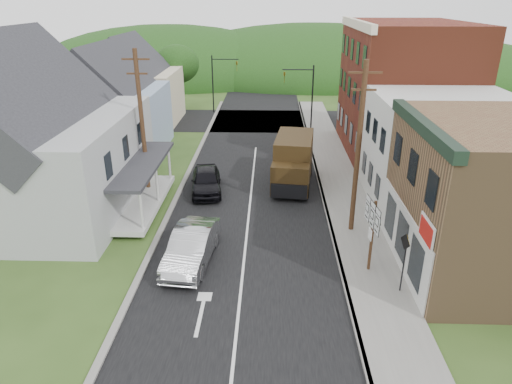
# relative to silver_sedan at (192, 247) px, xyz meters

# --- Properties ---
(ground) EXTENTS (120.00, 120.00, 0.00)m
(ground) POSITION_rel_silver_sedan_xyz_m (2.45, -0.13, -0.83)
(ground) COLOR #2D4719
(ground) RESTS_ON ground
(road) EXTENTS (9.00, 90.00, 0.02)m
(road) POSITION_rel_silver_sedan_xyz_m (2.45, 9.87, -0.83)
(road) COLOR black
(road) RESTS_ON ground
(cross_road) EXTENTS (60.00, 9.00, 0.02)m
(cross_road) POSITION_rel_silver_sedan_xyz_m (2.45, 26.87, -0.83)
(cross_road) COLOR black
(cross_road) RESTS_ON ground
(sidewalk_right) EXTENTS (2.80, 55.00, 0.15)m
(sidewalk_right) POSITION_rel_silver_sedan_xyz_m (8.35, 7.87, -0.76)
(sidewalk_right) COLOR slate
(sidewalk_right) RESTS_ON ground
(curb_right) EXTENTS (0.20, 55.00, 0.15)m
(curb_right) POSITION_rel_silver_sedan_xyz_m (7.00, 7.87, -0.76)
(curb_right) COLOR slate
(curb_right) RESTS_ON ground
(curb_left) EXTENTS (0.30, 55.00, 0.12)m
(curb_left) POSITION_rel_silver_sedan_xyz_m (-2.20, 7.87, -0.77)
(curb_left) COLOR slate
(curb_left) RESTS_ON ground
(storefront_tan) EXTENTS (8.00, 8.00, 7.00)m
(storefront_tan) POSITION_rel_silver_sedan_xyz_m (13.75, -0.13, 2.67)
(storefront_tan) COLOR brown
(storefront_tan) RESTS_ON ground
(storefront_white) EXTENTS (8.00, 7.00, 6.50)m
(storefront_white) POSITION_rel_silver_sedan_xyz_m (13.75, 7.37, 2.42)
(storefront_white) COLOR silver
(storefront_white) RESTS_ON ground
(storefront_red) EXTENTS (8.00, 12.00, 10.00)m
(storefront_red) POSITION_rel_silver_sedan_xyz_m (13.75, 16.87, 4.17)
(storefront_red) COLOR maroon
(storefront_red) RESTS_ON ground
(house_gray) EXTENTS (10.20, 12.24, 8.35)m
(house_gray) POSITION_rel_silver_sedan_xyz_m (-9.55, 5.87, 3.40)
(house_gray) COLOR #B0B3B6
(house_gray) RESTS_ON ground
(house_blue) EXTENTS (7.14, 8.16, 7.28)m
(house_blue) POSITION_rel_silver_sedan_xyz_m (-8.55, 16.87, 2.86)
(house_blue) COLOR #94A7CA
(house_blue) RESTS_ON ground
(house_cream) EXTENTS (7.14, 8.16, 7.28)m
(house_cream) POSITION_rel_silver_sedan_xyz_m (-9.05, 25.87, 2.86)
(house_cream) COLOR beige
(house_cream) RESTS_ON ground
(utility_pole_right) EXTENTS (1.60, 0.26, 9.00)m
(utility_pole_right) POSITION_rel_silver_sedan_xyz_m (8.05, 3.37, 3.82)
(utility_pole_right) COLOR #472D19
(utility_pole_right) RESTS_ON ground
(utility_pole_left) EXTENTS (1.60, 0.26, 9.00)m
(utility_pole_left) POSITION_rel_silver_sedan_xyz_m (-4.05, 7.87, 3.82)
(utility_pole_left) COLOR #472D19
(utility_pole_left) RESTS_ON ground
(traffic_signal_right) EXTENTS (2.87, 0.20, 6.00)m
(traffic_signal_right) POSITION_rel_silver_sedan_xyz_m (6.75, 23.37, 2.93)
(traffic_signal_right) COLOR black
(traffic_signal_right) RESTS_ON ground
(traffic_signal_left) EXTENTS (2.87, 0.20, 6.00)m
(traffic_signal_left) POSITION_rel_silver_sedan_xyz_m (-1.85, 30.37, 2.93)
(traffic_signal_left) COLOR black
(traffic_signal_left) RESTS_ON ground
(tree_left_b) EXTENTS (4.80, 4.80, 6.94)m
(tree_left_b) POSITION_rel_silver_sedan_xyz_m (-14.55, 11.87, 4.05)
(tree_left_b) COLOR #382616
(tree_left_b) RESTS_ON ground
(tree_left_c) EXTENTS (5.80, 5.80, 8.41)m
(tree_left_c) POSITION_rel_silver_sedan_xyz_m (-16.55, 19.87, 5.10)
(tree_left_c) COLOR #382616
(tree_left_c) RESTS_ON ground
(tree_left_d) EXTENTS (4.80, 4.80, 6.94)m
(tree_left_d) POSITION_rel_silver_sedan_xyz_m (-6.55, 31.87, 4.05)
(tree_left_d) COLOR #382616
(tree_left_d) RESTS_ON ground
(forested_ridge) EXTENTS (90.00, 30.00, 16.00)m
(forested_ridge) POSITION_rel_silver_sedan_xyz_m (2.45, 54.87, -0.83)
(forested_ridge) COLOR #18320F
(forested_ridge) RESTS_ON ground
(silver_sedan) EXTENTS (2.27, 5.20, 1.66)m
(silver_sedan) POSITION_rel_silver_sedan_xyz_m (0.00, 0.00, 0.00)
(silver_sedan) COLOR #A7A8AC
(silver_sedan) RESTS_ON ground
(dark_sedan) EXTENTS (2.46, 4.81, 1.57)m
(dark_sedan) POSITION_rel_silver_sedan_xyz_m (-0.44, 8.48, -0.05)
(dark_sedan) COLOR black
(dark_sedan) RESTS_ON ground
(delivery_van) EXTENTS (3.01, 6.03, 3.24)m
(delivery_van) POSITION_rel_silver_sedan_xyz_m (5.17, 9.87, 0.81)
(delivery_van) COLOR black
(delivery_van) RESTS_ON ground
(route_sign_cluster) EXTENTS (0.27, 1.96, 3.43)m
(route_sign_cluster) POSITION_rel_silver_sedan_xyz_m (8.17, -0.57, 1.54)
(route_sign_cluster) COLOR #472D19
(route_sign_cluster) RESTS_ON sidewalk_right
(warning_sign) EXTENTS (0.20, 0.74, 2.74)m
(warning_sign) POSITION_rel_silver_sedan_xyz_m (9.22, -2.19, 1.07)
(warning_sign) COLOR black
(warning_sign) RESTS_ON sidewalk_right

